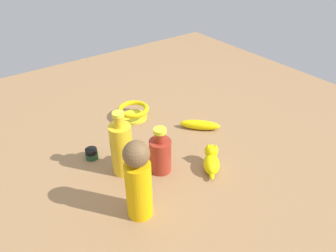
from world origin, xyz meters
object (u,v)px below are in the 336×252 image
object	(u,v)px
bottle_short	(160,154)
nail_polish_jar	(92,154)
bottle_tall	(122,148)
cat_figurine	(211,160)
banana	(200,125)
bowl	(134,111)
person_figure_adult	(138,181)

from	to	relation	value
bottle_short	nail_polish_jar	distance (m)	0.26
nail_polish_jar	bottle_tall	bearing A→B (deg)	114.16
cat_figurine	nail_polish_jar	world-z (taller)	cat_figurine
banana	bottle_short	world-z (taller)	bottle_short
banana	bottle_short	size ratio (longest dim) A/B	0.98
bowl	bottle_tall	bearing A→B (deg)	52.95
bottle_tall	bottle_short	world-z (taller)	bottle_tall
person_figure_adult	banana	bearing A→B (deg)	-152.02
bowl	banana	world-z (taller)	bowl
banana	bottle_short	distance (m)	0.30
banana	nail_polish_jar	size ratio (longest dim) A/B	3.57
bottle_short	cat_figurine	bearing A→B (deg)	145.77
person_figure_adult	cat_figurine	world-z (taller)	person_figure_adult
person_figure_adult	bowl	bearing A→B (deg)	-119.14
person_figure_adult	bottle_tall	distance (m)	0.20
bottle_tall	banana	bearing A→B (deg)	-174.06
person_figure_adult	cat_figurine	size ratio (longest dim) A/B	2.39
banana	cat_figurine	size ratio (longest dim) A/B	1.53
bowl	banana	size ratio (longest dim) A/B	0.81
person_figure_adult	bottle_short	xyz separation A→B (m)	(-0.16, -0.12, -0.06)
banana	cat_figurine	world-z (taller)	cat_figurine
banana	nail_polish_jar	world-z (taller)	banana
bowl	cat_figurine	size ratio (longest dim) A/B	1.24
person_figure_adult	nail_polish_jar	world-z (taller)	person_figure_adult
bottle_tall	nail_polish_jar	distance (m)	0.16
person_figure_adult	cat_figurine	xyz separation A→B (m)	(-0.30, -0.02, -0.09)
nail_polish_jar	person_figure_adult	bearing A→B (deg)	91.06
person_figure_adult	banana	xyz separation A→B (m)	(-0.43, -0.23, -0.11)
bottle_tall	bottle_short	size ratio (longest dim) A/B	1.38
bowl	nail_polish_jar	bearing A→B (deg)	28.44
banana	nail_polish_jar	distance (m)	0.44
bottle_short	nail_polish_jar	world-z (taller)	bottle_short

